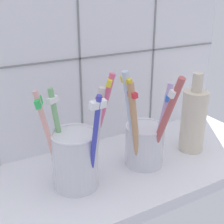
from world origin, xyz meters
The scene contains 5 objects.
counter_slab centered at (0.00, 0.00, 1.00)cm, with size 64.00×22.00×2.00cm, color silver.
tile_wall_back centered at (0.00, 12.00, 22.50)cm, with size 64.00×2.20×45.00cm.
toothbrush_cup_left centered at (-6.27, -0.72, 7.24)cm, with size 11.02×9.34×18.09cm.
toothbrush_cup_right centered at (6.19, -1.00, 6.72)cm, with size 8.43×10.91×17.35cm.
ceramic_vase centered at (17.04, -0.87, 8.11)cm, with size 4.54×4.54×14.92cm.
Camera 1 is at (-21.38, -38.54, 30.95)cm, focal length 49.35 mm.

